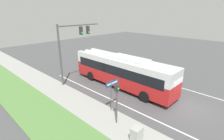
# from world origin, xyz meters

# --- Properties ---
(ground_plane) EXTENTS (80.00, 80.00, 0.00)m
(ground_plane) POSITION_xyz_m (0.00, 0.00, 0.00)
(ground_plane) COLOR #4C4C4F
(lane_divider_near) EXTENTS (0.14, 30.00, 0.01)m
(lane_divider_near) POSITION_xyz_m (-3.60, 0.00, 0.00)
(lane_divider_near) COLOR silver
(lane_divider_near) RESTS_ON ground_plane
(lane_divider_far) EXTENTS (0.14, 30.00, 0.01)m
(lane_divider_far) POSITION_xyz_m (3.60, 0.00, 0.00)
(lane_divider_far) COLOR silver
(lane_divider_far) RESTS_ON ground_plane
(bus) EXTENTS (2.68, 12.35, 3.48)m
(bus) POSITION_xyz_m (-0.59, 6.96, 1.90)
(bus) COLOR red
(bus) RESTS_ON ground_plane
(signal_gantry) EXTENTS (5.51, 0.41, 6.73)m
(signal_gantry) POSITION_xyz_m (-3.46, 11.76, 4.75)
(signal_gantry) COLOR #4C4C51
(signal_gantry) RESTS_ON ground_plane
(pedestrian_signal) EXTENTS (0.28, 0.34, 3.15)m
(pedestrian_signal) POSITION_xyz_m (-6.01, 2.74, 2.14)
(pedestrian_signal) COLOR #4C4C51
(pedestrian_signal) RESTS_ON ground_plane
(street_sign) EXTENTS (1.38, 0.08, 2.80)m
(street_sign) POSITION_xyz_m (-5.02, 4.20, 1.98)
(street_sign) COLOR #4C4C51
(street_sign) RESTS_ON ground_plane
(utility_cabinet) EXTENTS (0.72, 0.55, 0.98)m
(utility_cabinet) POSITION_xyz_m (-6.56, 0.52, 0.61)
(utility_cabinet) COLOR #A8A8A3
(utility_cabinet) RESTS_ON sidewalk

